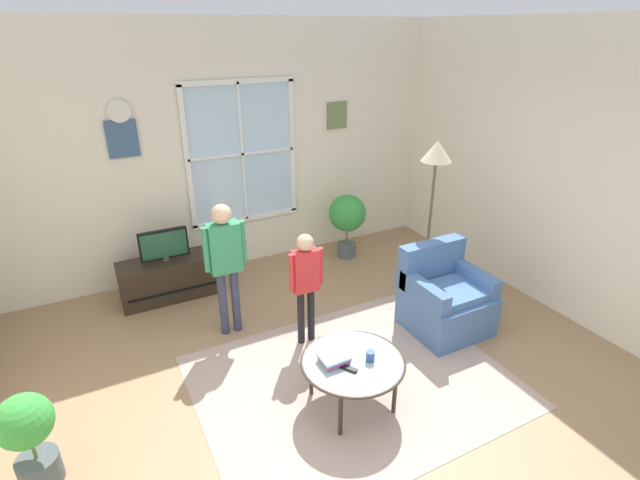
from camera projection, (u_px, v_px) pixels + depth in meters
name	position (u px, v px, depth m)	size (l,w,h in m)	color
ground_plane	(351.00, 403.00, 3.98)	(6.07, 6.42, 0.02)	#9E7A56
back_wall	(230.00, 151.00, 5.76)	(5.47, 0.17, 2.99)	silver
side_wall_right	(606.00, 185.00, 4.53)	(0.12, 5.82, 2.99)	silver
area_rug	(353.00, 381.00, 4.21)	(2.67, 2.11, 0.01)	tan
tv_stand	(169.00, 278.00, 5.44)	(1.08, 0.43, 0.47)	#2D2319
television	(164.00, 245.00, 5.26)	(0.53, 0.08, 0.37)	#4C4C4C
armchair	(445.00, 299.00, 4.85)	(0.76, 0.74, 0.87)	#476B9E
coffee_table	(353.00, 363.00, 3.80)	(0.85, 0.85, 0.44)	#99B2B7
book_stack	(334.00, 359.00, 3.76)	(0.22, 0.19, 0.07)	gray
cup	(370.00, 356.00, 3.77)	(0.07, 0.07, 0.09)	#334C8C
remote_near_books	(349.00, 369.00, 3.69)	(0.04, 0.14, 0.02)	black
person_red_shirt	(306.00, 277.00, 4.45)	(0.35, 0.16, 1.16)	black
person_green_shirt	(225.00, 255.00, 4.55)	(0.42, 0.19, 1.39)	#333851
potted_plant_by_window	(347.00, 216.00, 6.27)	(0.49, 0.49, 0.88)	#4C565B
potted_plant_corner	(28.00, 434.00, 3.11)	(0.36, 0.36, 0.73)	#4C565B
floor_lamp	(435.00, 168.00, 4.98)	(0.32, 0.32, 1.81)	black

